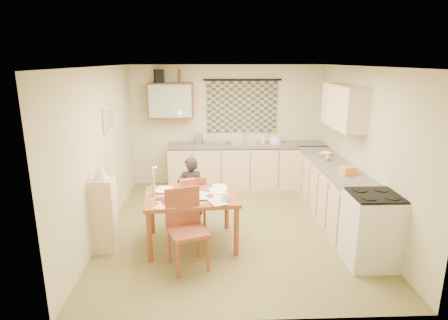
{
  "coord_description": "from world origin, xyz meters",
  "views": [
    {
      "loc": [
        -0.37,
        -5.53,
        2.6
      ],
      "look_at": [
        -0.15,
        0.2,
        1.05
      ],
      "focal_mm": 30.0,
      "sensor_mm": 36.0,
      "label": 1
    }
  ],
  "objects_px": {
    "stove": "(371,229)",
    "dining_table": "(192,219)",
    "counter_back": "(249,166)",
    "shelf_stand": "(104,215)",
    "counter_right": "(335,193)",
    "chair_far": "(192,211)",
    "person": "(191,192)"
  },
  "relations": [
    {
      "from": "chair_far",
      "to": "shelf_stand",
      "type": "bearing_deg",
      "value": 15.63
    },
    {
      "from": "stove",
      "to": "dining_table",
      "type": "height_order",
      "value": "stove"
    },
    {
      "from": "dining_table",
      "to": "chair_far",
      "type": "bearing_deg",
      "value": 86.05
    },
    {
      "from": "stove",
      "to": "shelf_stand",
      "type": "xyz_separation_m",
      "value": [
        -3.54,
        0.48,
        0.04
      ]
    },
    {
      "from": "counter_right",
      "to": "dining_table",
      "type": "xyz_separation_m",
      "value": [
        -2.35,
        -0.79,
        -0.07
      ]
    },
    {
      "from": "person",
      "to": "shelf_stand",
      "type": "relative_size",
      "value": 1.11
    },
    {
      "from": "chair_far",
      "to": "counter_right",
      "type": "bearing_deg",
      "value": 170.38
    },
    {
      "from": "counter_back",
      "to": "shelf_stand",
      "type": "xyz_separation_m",
      "value": [
        -2.27,
        -2.65,
        0.07
      ]
    },
    {
      "from": "counter_right",
      "to": "dining_table",
      "type": "height_order",
      "value": "counter_right"
    },
    {
      "from": "counter_right",
      "to": "person",
      "type": "xyz_separation_m",
      "value": [
        -2.38,
        -0.21,
        0.13
      ]
    },
    {
      "from": "stove",
      "to": "chair_far",
      "type": "bearing_deg",
      "value": 153.45
    },
    {
      "from": "chair_far",
      "to": "person",
      "type": "height_order",
      "value": "person"
    },
    {
      "from": "stove",
      "to": "person",
      "type": "height_order",
      "value": "person"
    },
    {
      "from": "counter_back",
      "to": "dining_table",
      "type": "relative_size",
      "value": 2.4
    },
    {
      "from": "stove",
      "to": "dining_table",
      "type": "relative_size",
      "value": 0.7
    },
    {
      "from": "person",
      "to": "shelf_stand",
      "type": "height_order",
      "value": "person"
    },
    {
      "from": "counter_back",
      "to": "chair_far",
      "type": "height_order",
      "value": "counter_back"
    },
    {
      "from": "counter_right",
      "to": "chair_far",
      "type": "height_order",
      "value": "counter_right"
    },
    {
      "from": "counter_right",
      "to": "person",
      "type": "height_order",
      "value": "person"
    },
    {
      "from": "counter_right",
      "to": "shelf_stand",
      "type": "xyz_separation_m",
      "value": [
        -3.54,
        -0.94,
        0.07
      ]
    },
    {
      "from": "counter_back",
      "to": "shelf_stand",
      "type": "distance_m",
      "value": 3.49
    },
    {
      "from": "dining_table",
      "to": "counter_back",
      "type": "bearing_deg",
      "value": 60.4
    },
    {
      "from": "counter_right",
      "to": "counter_back",
      "type": "bearing_deg",
      "value": 126.6
    },
    {
      "from": "dining_table",
      "to": "counter_right",
      "type": "bearing_deg",
      "value": 12.34
    },
    {
      "from": "shelf_stand",
      "to": "stove",
      "type": "bearing_deg",
      "value": -7.79
    },
    {
      "from": "counter_right",
      "to": "shelf_stand",
      "type": "height_order",
      "value": "shelf_stand"
    },
    {
      "from": "counter_right",
      "to": "stove",
      "type": "relative_size",
      "value": 3.07
    },
    {
      "from": "counter_right",
      "to": "shelf_stand",
      "type": "relative_size",
      "value": 2.82
    },
    {
      "from": "stove",
      "to": "shelf_stand",
      "type": "relative_size",
      "value": 0.92
    },
    {
      "from": "counter_right",
      "to": "dining_table",
      "type": "bearing_deg",
      "value": -161.39
    },
    {
      "from": "chair_far",
      "to": "counter_back",
      "type": "bearing_deg",
      "value": -134.8
    },
    {
      "from": "person",
      "to": "stove",
      "type": "bearing_deg",
      "value": 144.75
    }
  ]
}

